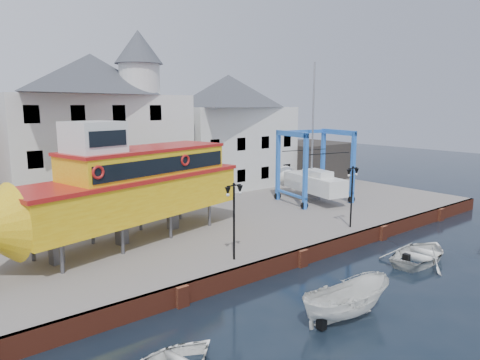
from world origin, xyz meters
TOP-DOWN VIEW (x-y plane):
  - ground at (0.00, 0.00)m, footprint 140.00×140.00m
  - hardstanding at (0.00, 11.00)m, footprint 44.00×22.00m
  - quay_wall at (-0.00, 0.10)m, footprint 44.00×0.47m
  - building_white_main at (-4.87, 18.39)m, footprint 14.00×8.30m
  - building_white_right at (9.00, 19.00)m, footprint 12.00×8.00m
  - shed_dark at (19.00, 17.00)m, footprint 8.00×7.00m
  - lamp_post_left at (-4.00, 1.20)m, footprint 1.12×0.32m
  - lamp_post_right at (6.00, 1.20)m, footprint 1.12×0.32m
  - tour_boat at (-7.62, 7.42)m, footprint 17.28×7.81m
  - travel_lift at (10.19, 8.84)m, footprint 6.18×7.99m
  - motorboat_a at (-2.97, -5.45)m, footprint 4.88×2.44m
  - motorboat_b at (6.32, -3.75)m, footprint 5.51×4.22m

SIDE VIEW (x-z plane):
  - ground at x=0.00m, z-range 0.00..0.00m
  - motorboat_a at x=-2.97m, z-range -0.90..0.90m
  - motorboat_b at x=6.32m, z-range -0.53..0.53m
  - hardstanding at x=0.00m, z-range 0.00..1.00m
  - quay_wall at x=0.00m, z-range 0.00..1.00m
  - travel_lift at x=10.19m, z-range -2.89..8.83m
  - shed_dark at x=19.00m, z-range 1.00..5.00m
  - lamp_post_left at x=-4.00m, z-range 2.07..6.27m
  - lamp_post_right at x=6.00m, z-range 2.07..6.27m
  - tour_boat at x=-7.62m, z-range 0.79..8.11m
  - building_white_right at x=9.00m, z-range 1.00..12.20m
  - building_white_main at x=-4.87m, z-range 0.34..14.34m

